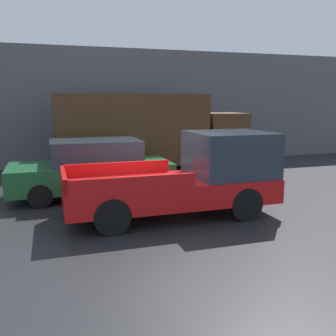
{
  "coord_description": "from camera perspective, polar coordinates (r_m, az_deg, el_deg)",
  "views": [
    {
      "loc": [
        -2.8,
        -9.12,
        2.88
      ],
      "look_at": [
        0.29,
        0.59,
        1.04
      ],
      "focal_mm": 40.0,
      "sensor_mm": 36.0,
      "label": 1
    }
  ],
  "objects": [
    {
      "name": "car",
      "position": [
        11.6,
        -11.4,
        -0.04
      ],
      "size": [
        4.8,
        2.01,
        1.72
      ],
      "color": "#1E592D",
      "rests_on": "ground"
    },
    {
      "name": "ground_plane",
      "position": [
        9.97,
        -0.59,
        -6.58
      ],
      "size": [
        60.0,
        60.0,
        0.0
      ],
      "primitive_type": "plane",
      "color": "#232326"
    },
    {
      "name": "pickup_truck",
      "position": [
        9.54,
        3.63,
        -1.29
      ],
      "size": [
        5.24,
        2.1,
        2.09
      ],
      "color": "red",
      "rests_on": "ground"
    },
    {
      "name": "delivery_truck",
      "position": [
        14.88,
        -3.33,
        5.66
      ],
      "size": [
        7.51,
        2.46,
        3.13
      ],
      "color": "#472D19",
      "rests_on": "ground"
    },
    {
      "name": "building_wall",
      "position": [
        17.18,
        -8.41,
        9.14
      ],
      "size": [
        28.0,
        0.15,
        5.18
      ],
      "color": "#56565B",
      "rests_on": "ground"
    }
  ]
}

